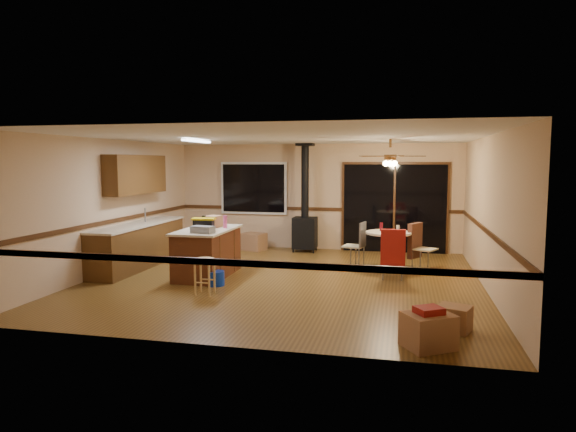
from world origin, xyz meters
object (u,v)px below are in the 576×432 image
(wood_stove, at_px, (305,222))
(blue_bucket, at_px, (216,278))
(dining_table, at_px, (388,244))
(toolbox_black, at_px, (204,225))
(chair_left, at_px, (359,240))
(box_corner_a, at_px, (428,331))
(toolbox_grey, at_px, (203,230))
(chair_near, at_px, (393,248))
(kitchen_island, at_px, (207,252))
(chair_right, at_px, (416,241))
(bar_stool, at_px, (205,276))
(box_under_window, at_px, (254,242))
(box_corner_b, at_px, (454,318))

(wood_stove, bearing_deg, blue_bucket, -103.20)
(dining_table, bearing_deg, toolbox_black, -156.20)
(chair_left, relative_size, box_corner_a, 0.96)
(wood_stove, relative_size, chair_left, 4.89)
(toolbox_grey, height_order, chair_near, toolbox_grey)
(kitchen_island, height_order, chair_right, chair_right)
(bar_stool, relative_size, box_corner_a, 1.12)
(wood_stove, xyz_separation_m, dining_table, (2.03, -1.81, -0.20))
(bar_stool, relative_size, dining_table, 0.66)
(wood_stove, bearing_deg, chair_near, -51.50)
(blue_bucket, distance_m, chair_left, 3.10)
(blue_bucket, bearing_deg, bar_stool, -85.81)
(wood_stove, distance_m, chair_near, 3.44)
(wood_stove, relative_size, chair_near, 3.60)
(kitchen_island, xyz_separation_m, box_under_window, (0.05, 2.96, -0.24))
(chair_left, xyz_separation_m, chair_near, (0.70, -0.96, 0.01))
(box_corner_b, bearing_deg, dining_table, 104.76)
(chair_left, bearing_deg, box_corner_a, -74.73)
(dining_table, height_order, box_corner_b, dining_table)
(toolbox_grey, distance_m, box_under_window, 3.57)
(dining_table, bearing_deg, chair_left, 172.60)
(chair_near, bearing_deg, box_corner_a, -81.90)
(kitchen_island, xyz_separation_m, box_corner_b, (4.27, -2.31, -0.29))
(box_corner_b, bearing_deg, chair_right, 96.15)
(chair_near, distance_m, chair_right, 1.11)
(bar_stool, bearing_deg, box_under_window, 95.67)
(box_under_window, bearing_deg, kitchen_island, -90.87)
(toolbox_black, distance_m, chair_left, 3.15)
(kitchen_island, distance_m, wood_stove, 3.33)
(kitchen_island, relative_size, dining_table, 1.86)
(chair_near, relative_size, box_under_window, 1.33)
(toolbox_black, bearing_deg, box_corner_b, -26.26)
(dining_table, height_order, chair_right, chair_right)
(chair_left, bearing_deg, kitchen_island, -154.28)
(blue_bucket, bearing_deg, box_under_window, 95.92)
(chair_left, distance_m, chair_right, 1.14)
(blue_bucket, xyz_separation_m, chair_near, (3.02, 1.05, 0.47))
(box_under_window, relative_size, box_corner_b, 1.32)
(chair_right, height_order, box_corner_b, chair_right)
(kitchen_island, relative_size, wood_stove, 0.67)
(blue_bucket, distance_m, chair_near, 3.23)
(toolbox_grey, relative_size, toolbox_black, 1.11)
(chair_left, xyz_separation_m, box_corner_b, (1.53, -3.63, -0.43))
(kitchen_island, distance_m, box_corner_b, 4.87)
(chair_left, bearing_deg, toolbox_grey, -144.57)
(wood_stove, distance_m, box_corner_b, 6.16)
(toolbox_black, bearing_deg, box_corner_a, -35.65)
(bar_stool, bearing_deg, box_corner_b, -14.84)
(box_under_window, height_order, box_corner_a, box_under_window)
(box_corner_b, bearing_deg, box_corner_a, -116.67)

